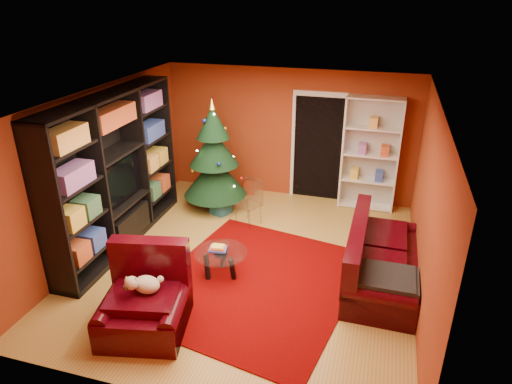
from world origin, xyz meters
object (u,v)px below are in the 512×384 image
(rug, at_px, (256,283))
(armchair, at_px, (143,301))
(gift_box_red, at_px, (249,188))
(acrylic_chair, at_px, (248,205))
(christmas_tree, at_px, (214,156))
(dog, at_px, (147,285))
(media_unit, at_px, (115,172))
(coffee_table, at_px, (221,263))
(sofa, at_px, (383,255))
(white_bookshelf, at_px, (370,155))
(gift_box_teal, at_px, (221,206))

(rug, bearing_deg, armchair, -128.75)
(gift_box_red, xyz_separation_m, acrylic_chair, (0.38, -1.32, 0.27))
(christmas_tree, height_order, dog, christmas_tree)
(media_unit, bearing_deg, gift_box_red, 58.24)
(christmas_tree, relative_size, armchair, 1.95)
(coffee_table, bearing_deg, rug, -5.70)
(gift_box_red, bearing_deg, sofa, -41.89)
(rug, relative_size, sofa, 1.47)
(white_bookshelf, distance_m, coffee_table, 3.69)
(christmas_tree, xyz_separation_m, sofa, (3.24, -1.69, -0.60))
(media_unit, distance_m, acrylic_chair, 2.39)
(rug, xyz_separation_m, media_unit, (-2.54, 0.58, 1.25))
(dog, height_order, coffee_table, dog)
(dog, xyz_separation_m, sofa, (2.79, 1.84, -0.19))
(christmas_tree, relative_size, sofa, 1.02)
(gift_box_red, bearing_deg, rug, -71.39)
(armchair, bearing_deg, white_bookshelf, 49.30)
(media_unit, relative_size, acrylic_chair, 4.31)
(christmas_tree, bearing_deg, coffee_table, -67.23)
(white_bookshelf, bearing_deg, christmas_tree, -162.80)
(dog, relative_size, coffee_table, 0.50)
(christmas_tree, height_order, sofa, christmas_tree)
(christmas_tree, bearing_deg, rug, -56.69)
(christmas_tree, bearing_deg, gift_box_teal, -52.57)
(rug, xyz_separation_m, gift_box_red, (-1.03, 3.07, 0.10))
(armchair, bearing_deg, christmas_tree, 84.77)
(rug, xyz_separation_m, armchair, (-1.07, -1.33, 0.43))
(media_unit, height_order, sofa, media_unit)
(christmas_tree, bearing_deg, media_unit, -122.05)
(media_unit, relative_size, christmas_tree, 1.51)
(white_bookshelf, height_order, sofa, white_bookshelf)
(rug, relative_size, gift_box_red, 13.80)
(armchair, relative_size, dog, 2.79)
(sofa, xyz_separation_m, acrylic_chair, (-2.41, 1.18, -0.08))
(white_bookshelf, bearing_deg, dog, -117.72)
(rug, xyz_separation_m, acrylic_chair, (-0.65, 1.75, 0.37))
(white_bookshelf, xyz_separation_m, dog, (-2.40, -4.36, -0.44))
(white_bookshelf, relative_size, coffee_table, 2.80)
(rug, xyz_separation_m, christmas_tree, (-1.48, 2.26, 1.05))
(media_unit, distance_m, coffee_table, 2.30)
(armchair, xyz_separation_m, sofa, (2.83, 1.90, 0.02))
(rug, height_order, media_unit, media_unit)
(armchair, xyz_separation_m, coffee_table, (0.51, 1.39, -0.23))
(armchair, bearing_deg, coffee_table, 58.03)
(media_unit, height_order, gift_box_teal, media_unit)
(media_unit, xyz_separation_m, sofa, (4.29, -0.01, -0.80))
(rug, height_order, christmas_tree, christmas_tree)
(gift_box_teal, distance_m, coffee_table, 2.08)
(white_bookshelf, bearing_deg, acrylic_chair, -145.45)
(rug, height_order, dog, dog)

